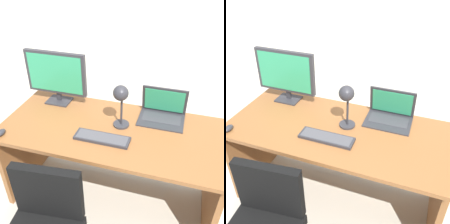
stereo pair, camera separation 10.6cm
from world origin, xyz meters
The scene contains 7 objects.
ground centered at (0.00, 1.50, 0.00)m, with size 12.00×12.00×0.00m, color #B7B2A3.
desk centered at (0.00, 0.05, 0.52)m, with size 1.64×0.76×0.75m.
monitor centered at (-0.54, 0.24, 1.00)m, with size 0.52×0.16×0.45m.
laptop centered at (0.35, 0.27, 0.82)m, with size 0.35×0.26×0.24m.
keyboard centered at (-0.02, -0.14, 0.76)m, with size 0.39×0.12×0.02m.
mouse centered at (-0.73, -0.31, 0.77)m, with size 0.05×0.09×0.04m.
desk_lamp centered at (0.07, 0.04, 1.00)m, with size 0.12×0.14×0.35m.
Camera 1 is at (0.47, -1.51, 1.93)m, focal length 42.52 mm.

